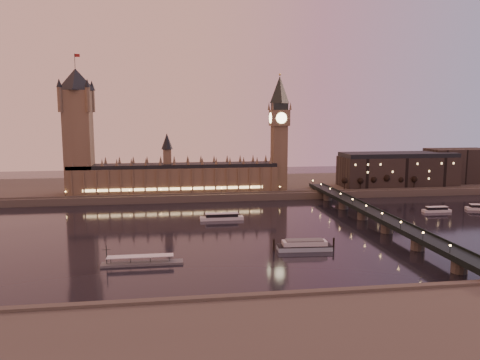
# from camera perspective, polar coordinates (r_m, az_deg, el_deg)

# --- Properties ---
(ground) EXTENTS (700.00, 700.00, 0.00)m
(ground) POSITION_cam_1_polar(r_m,az_deg,el_deg) (303.62, -0.12, -6.17)
(ground) COLOR black
(ground) RESTS_ON ground
(far_embankment) EXTENTS (560.00, 130.00, 6.00)m
(far_embankment) POSITION_cam_1_polar(r_m,az_deg,el_deg) (467.43, 0.63, -0.74)
(far_embankment) COLOR #423D35
(far_embankment) RESTS_ON ground
(palace_of_westminster) EXTENTS (180.00, 26.62, 52.00)m
(palace_of_westminster) POSITION_cam_1_polar(r_m,az_deg,el_deg) (415.66, -8.00, 0.68)
(palace_of_westminster) COLOR brown
(palace_of_westminster) RESTS_ON ground
(victoria_tower) EXTENTS (31.68, 31.68, 118.00)m
(victoria_tower) POSITION_cam_1_polar(r_m,az_deg,el_deg) (419.68, -19.16, 6.42)
(victoria_tower) COLOR brown
(victoria_tower) RESTS_ON ground
(big_ben) EXTENTS (17.68, 17.68, 104.00)m
(big_ben) POSITION_cam_1_polar(r_m,az_deg,el_deg) (423.38, 4.81, 6.60)
(big_ben) COLOR brown
(big_ben) RESTS_ON ground
(westminster_bridge) EXTENTS (13.20, 260.00, 15.30)m
(westminster_bridge) POSITION_cam_1_polar(r_m,az_deg,el_deg) (327.80, 15.98, -4.43)
(westminster_bridge) COLOR black
(westminster_bridge) RESTS_ON ground
(city_block) EXTENTS (155.00, 45.00, 34.00)m
(city_block) POSITION_cam_1_polar(r_m,az_deg,el_deg) (486.92, 20.86, 1.37)
(city_block) COLOR black
(city_block) RESTS_ON ground
(bare_tree_0) EXTENTS (5.89, 5.89, 11.98)m
(bare_tree_0) POSITION_cam_1_polar(r_m,az_deg,el_deg) (433.29, 12.70, -0.04)
(bare_tree_0) COLOR black
(bare_tree_0) RESTS_ON ground
(bare_tree_1) EXTENTS (5.89, 5.89, 11.98)m
(bare_tree_1) POSITION_cam_1_polar(r_m,az_deg,el_deg) (438.35, 14.37, -0.01)
(bare_tree_1) COLOR black
(bare_tree_1) RESTS_ON ground
(bare_tree_2) EXTENTS (5.89, 5.89, 11.98)m
(bare_tree_2) POSITION_cam_1_polar(r_m,az_deg,el_deg) (443.77, 16.00, 0.03)
(bare_tree_2) COLOR black
(bare_tree_2) RESTS_ON ground
(bare_tree_3) EXTENTS (5.89, 5.89, 11.98)m
(bare_tree_3) POSITION_cam_1_polar(r_m,az_deg,el_deg) (449.55, 17.58, 0.06)
(bare_tree_3) COLOR black
(bare_tree_3) RESTS_ON ground
(bare_tree_4) EXTENTS (5.89, 5.89, 11.98)m
(bare_tree_4) POSITION_cam_1_polar(r_m,az_deg,el_deg) (455.66, 19.13, 0.10)
(bare_tree_4) COLOR black
(bare_tree_4) RESTS_ON ground
(bare_tree_5) EXTENTS (5.89, 5.89, 11.98)m
(bare_tree_5) POSITION_cam_1_polar(r_m,az_deg,el_deg) (462.09, 20.63, 0.13)
(bare_tree_5) COLOR black
(bare_tree_5) RESTS_ON ground
(cruise_boat_a) EXTENTS (30.69, 6.73, 4.91)m
(cruise_boat_a) POSITION_cam_1_polar(r_m,az_deg,el_deg) (333.04, -2.23, -4.51)
(cruise_boat_a) COLOR silver
(cruise_boat_a) RESTS_ON ground
(cruise_boat_c) EXTENTS (21.68, 6.38, 4.31)m
(cruise_boat_c) POSITION_cam_1_polar(r_m,az_deg,el_deg) (389.32, 22.85, -3.34)
(cruise_boat_c) COLOR silver
(cruise_boat_c) RESTS_ON ground
(moored_barge) EXTENTS (34.58, 10.39, 6.35)m
(moored_barge) POSITION_cam_1_polar(r_m,az_deg,el_deg) (263.01, 7.86, -7.90)
(moored_barge) COLOR #9AB3C4
(moored_barge) RESTS_ON ground
(pontoon_pier) EXTENTS (40.43, 6.74, 10.78)m
(pontoon_pier) POSITION_cam_1_polar(r_m,az_deg,el_deg) (242.24, -11.85, -9.79)
(pontoon_pier) COLOR #595B5E
(pontoon_pier) RESTS_ON ground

